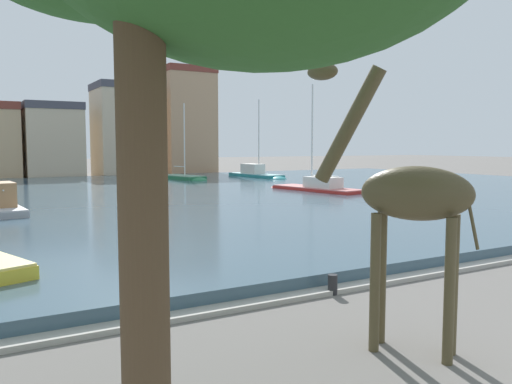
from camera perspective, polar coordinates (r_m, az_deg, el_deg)
harbor_water at (r=35.53m, az=-13.90°, el=-0.66°), size 83.77×47.23×0.42m
quay_edge_coping at (r=14.43m, az=13.31°, el=-9.57°), size 83.77×0.50×0.12m
giraffe_statue at (r=9.49m, az=16.15°, el=-0.72°), size 2.08×2.79×5.39m
sailboat_red at (r=38.42m, az=6.14°, el=0.29°), size 3.32×8.89×8.11m
sailboat_teal at (r=53.98m, az=0.27°, el=1.80°), size 2.77×8.62×8.41m
sailboat_green at (r=50.75m, az=-7.70°, el=1.38°), size 3.15×6.33×7.74m
mooring_bollard at (r=13.22m, az=8.39°, el=-10.00°), size 0.24×0.24×0.50m
townhouse_narrow_midrow at (r=62.08m, az=-21.44°, el=5.20°), size 6.01×7.17×8.35m
townhouse_wide_warehouse at (r=63.44m, az=-14.44°, el=6.54°), size 6.19×6.63×10.91m
townhouse_corner_house at (r=66.27m, az=-7.67°, el=7.63°), size 6.25×5.96×13.34m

